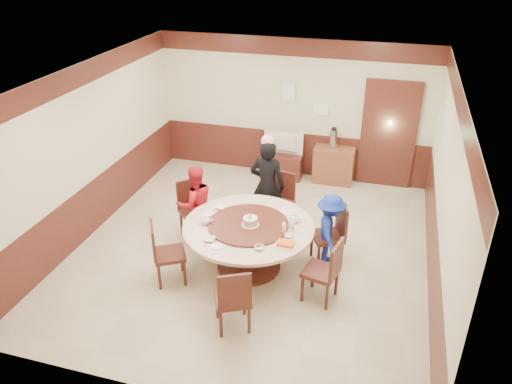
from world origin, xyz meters
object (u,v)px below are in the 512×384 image
(shrimp_platter, at_px, (286,244))
(tv_stand, at_px, (282,165))
(birthday_cake, at_px, (250,221))
(side_cabinet, at_px, (334,165))
(person_blue, at_px, (330,231))
(person_standing, at_px, (267,186))
(person_red, at_px, (195,204))
(television, at_px, (283,144))
(banquet_table, at_px, (249,238))
(thermos, at_px, (333,139))

(shrimp_platter, bearing_deg, tv_stand, 103.93)
(birthday_cake, bearing_deg, side_cabinet, 76.81)
(person_blue, xyz_separation_m, tv_stand, (-1.40, 2.80, -0.34))
(person_standing, height_order, shrimp_platter, person_standing)
(person_blue, height_order, birthday_cake, person_blue)
(birthday_cake, bearing_deg, person_red, 152.82)
(person_standing, bearing_deg, person_blue, 147.80)
(television, bearing_deg, shrimp_platter, 106.09)
(banquet_table, bearing_deg, birthday_cake, -39.41)
(person_red, height_order, birthday_cake, person_red)
(television, bearing_deg, person_blue, 118.70)
(banquet_table, height_order, person_standing, person_standing)
(tv_stand, distance_m, thermos, 1.23)
(tv_stand, relative_size, side_cabinet, 1.06)
(person_standing, bearing_deg, side_cabinet, -111.88)
(shrimp_platter, bearing_deg, television, 103.93)
(shrimp_platter, distance_m, side_cabinet, 3.67)
(tv_stand, xyz_separation_m, television, (0.00, 0.00, 0.48))
(shrimp_platter, distance_m, tv_stand, 3.76)
(television, distance_m, thermos, 1.04)
(person_red, xyz_separation_m, birthday_cake, (1.10, -0.56, 0.18))
(birthday_cake, bearing_deg, person_blue, 22.95)
(person_red, relative_size, side_cabinet, 1.65)
(person_standing, bearing_deg, tv_stand, -83.87)
(shrimp_platter, height_order, television, television)
(birthday_cake, relative_size, side_cabinet, 0.33)
(television, relative_size, side_cabinet, 1.02)
(banquet_table, xyz_separation_m, person_blue, (1.15, 0.44, 0.06))
(person_red, bearing_deg, birthday_cake, 112.72)
(shrimp_platter, height_order, tv_stand, shrimp_platter)
(banquet_table, distance_m, side_cabinet, 3.37)
(shrimp_platter, height_order, thermos, thermos)
(shrimp_platter, bearing_deg, person_red, 151.97)
(banquet_table, bearing_deg, person_red, 153.31)
(person_red, height_order, thermos, person_red)
(person_standing, distance_m, thermos, 2.24)
(person_blue, distance_m, television, 3.13)
(banquet_table, xyz_separation_m, person_red, (-1.06, 0.53, 0.13))
(person_red, distance_m, side_cabinet, 3.33)
(birthday_cake, distance_m, shrimp_platter, 0.70)
(birthday_cake, bearing_deg, person_standing, 93.04)
(birthday_cake, xyz_separation_m, thermos, (0.73, 3.30, 0.10))
(birthday_cake, bearing_deg, banquet_table, 140.59)
(banquet_table, distance_m, birthday_cake, 0.31)
(tv_stand, height_order, thermos, thermos)
(person_standing, distance_m, side_cabinet, 2.30)
(birthday_cake, distance_m, tv_stand, 3.33)
(person_standing, xyz_separation_m, television, (-0.22, 2.06, -0.08))
(tv_stand, xyz_separation_m, side_cabinet, (1.06, 0.03, 0.12))
(person_standing, bearing_deg, thermos, -110.82)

